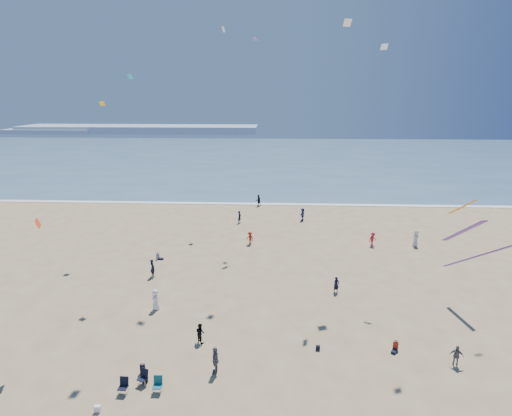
{
  "coord_description": "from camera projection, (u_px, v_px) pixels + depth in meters",
  "views": [
    {
      "loc": [
        3.16,
        -17.34,
        17.09
      ],
      "look_at": [
        2.0,
        8.0,
        9.88
      ],
      "focal_mm": 28.0,
      "sensor_mm": 36.0,
      "label": 1
    }
  ],
  "objects": [
    {
      "name": "navy_bag",
      "position": [
        318.0,
        348.0,
        27.68
      ],
      "size": [
        0.28,
        0.18,
        0.34
      ],
      "primitive_type": "cube",
      "color": "black",
      "rests_on": "ground"
    },
    {
      "name": "headland_far",
      "position": [
        140.0,
        129.0,
        187.01
      ],
      "size": [
        110.0,
        20.0,
        3.2
      ],
      "primitive_type": "cube",
      "color": "#7A8EA8",
      "rests_on": "ground"
    },
    {
      "name": "ocean",
      "position": [
        263.0,
        157.0,
        112.75
      ],
      "size": [
        220.0,
        100.0,
        0.06
      ],
      "primitive_type": "cube",
      "color": "#476B84",
      "rests_on": "ground"
    },
    {
      "name": "black_backpack",
      "position": [
        145.0,
        380.0,
        24.52
      ],
      "size": [
        0.3,
        0.22,
        0.38
      ],
      "primitive_type": "cube",
      "color": "black",
      "rests_on": "ground"
    },
    {
      "name": "white_tote",
      "position": [
        98.0,
        409.0,
        22.26
      ],
      "size": [
        0.35,
        0.2,
        0.4
      ],
      "primitive_type": "cube",
      "color": "white",
      "rests_on": "ground"
    },
    {
      "name": "chair_cluster",
      "position": [
        141.0,
        383.0,
        23.79
      ],
      "size": [
        2.62,
        1.51,
        1.0
      ],
      "color": "black",
      "rests_on": "ground"
    },
    {
      "name": "standing_flyers",
      "position": [
        310.0,
        272.0,
        37.9
      ],
      "size": [
        29.05,
        49.15,
        1.94
      ],
      "color": "white",
      "rests_on": "ground"
    },
    {
      "name": "surf_line",
      "position": [
        254.0,
        204.0,
        64.7
      ],
      "size": [
        220.0,
        1.2,
        0.08
      ],
      "primitive_type": "cube",
      "color": "white",
      "rests_on": "ground"
    },
    {
      "name": "seated_group",
      "position": [
        239.0,
        370.0,
        25.07
      ],
      "size": [
        21.92,
        29.54,
        0.84
      ],
      "color": "white",
      "rests_on": "ground"
    },
    {
      "name": "headland_near",
      "position": [
        51.0,
        131.0,
        184.13
      ],
      "size": [
        40.0,
        14.0,
        2.0
      ],
      "primitive_type": "cube",
      "color": "#7A8EA8",
      "rests_on": "ground"
    },
    {
      "name": "kites_aloft",
      "position": [
        366.0,
        113.0,
        28.52
      ],
      "size": [
        38.86,
        43.08,
        26.93
      ],
      "color": "silver",
      "rests_on": "ground"
    }
  ]
}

